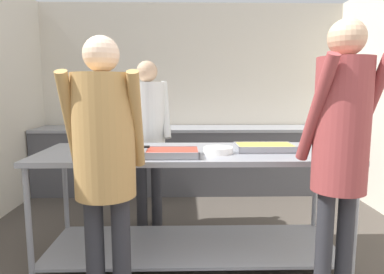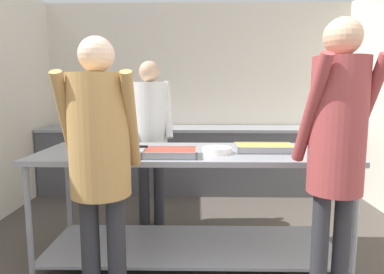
{
  "view_description": "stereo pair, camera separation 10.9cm",
  "coord_description": "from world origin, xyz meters",
  "px_view_note": "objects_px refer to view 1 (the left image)",
  "views": [
    {
      "loc": [
        -0.11,
        -0.92,
        1.43
      ],
      "look_at": [
        -0.05,
        1.91,
        1.03
      ],
      "focal_mm": 32.0,
      "sensor_mm": 36.0,
      "label": 1
    },
    {
      "loc": [
        -0.0,
        -0.92,
        1.43
      ],
      "look_at": [
        -0.05,
        1.91,
        1.03
      ],
      "focal_mm": 32.0,
      "sensor_mm": 36.0,
      "label": 2
    }
  ],
  "objects_px": {
    "plate_stack": "(218,150)",
    "serving_tray_roast": "(265,148)",
    "water_bottle": "(76,118)",
    "serving_tray_vegetables": "(172,153)",
    "cook_behind_counter": "(148,126)",
    "sauce_pan": "(111,151)",
    "guest_serving_left": "(341,139)",
    "guest_serving_right": "(105,150)"
  },
  "relations": [
    {
      "from": "plate_stack",
      "to": "water_bottle",
      "type": "xyz_separation_m",
      "value": [
        -1.75,
        2.06,
        0.08
      ]
    },
    {
      "from": "serving_tray_vegetables",
      "to": "cook_behind_counter",
      "type": "distance_m",
      "value": 1.0
    },
    {
      "from": "sauce_pan",
      "to": "serving_tray_vegetables",
      "type": "distance_m",
      "value": 0.45
    },
    {
      "from": "serving_tray_vegetables",
      "to": "serving_tray_roast",
      "type": "bearing_deg",
      "value": 16.58
    },
    {
      "from": "serving_tray_vegetables",
      "to": "cook_behind_counter",
      "type": "height_order",
      "value": "cook_behind_counter"
    },
    {
      "from": "serving_tray_roast",
      "to": "water_bottle",
      "type": "bearing_deg",
      "value": 137.48
    },
    {
      "from": "guest_serving_left",
      "to": "guest_serving_right",
      "type": "relative_size",
      "value": 1.05
    },
    {
      "from": "guest_serving_right",
      "to": "sauce_pan",
      "type": "bearing_deg",
      "value": 98.12
    },
    {
      "from": "plate_stack",
      "to": "water_bottle",
      "type": "distance_m",
      "value": 2.7
    },
    {
      "from": "serving_tray_vegetables",
      "to": "water_bottle",
      "type": "relative_size",
      "value": 1.38
    },
    {
      "from": "guest_serving_right",
      "to": "water_bottle",
      "type": "xyz_separation_m",
      "value": [
        -1.02,
        2.69,
        -0.03
      ]
    },
    {
      "from": "sauce_pan",
      "to": "guest_serving_right",
      "type": "distance_m",
      "value": 0.49
    },
    {
      "from": "cook_behind_counter",
      "to": "water_bottle",
      "type": "height_order",
      "value": "cook_behind_counter"
    },
    {
      "from": "serving_tray_roast",
      "to": "guest_serving_left",
      "type": "distance_m",
      "value": 0.86
    },
    {
      "from": "serving_tray_vegetables",
      "to": "cook_behind_counter",
      "type": "xyz_separation_m",
      "value": [
        -0.28,
        0.95,
        0.1
      ]
    },
    {
      "from": "sauce_pan",
      "to": "guest_serving_left",
      "type": "xyz_separation_m",
      "value": [
        1.45,
        -0.55,
        0.17
      ]
    },
    {
      "from": "serving_tray_vegetables",
      "to": "serving_tray_roast",
      "type": "height_order",
      "value": "same"
    },
    {
      "from": "plate_stack",
      "to": "serving_tray_roast",
      "type": "height_order",
      "value": "serving_tray_roast"
    },
    {
      "from": "serving_tray_vegetables",
      "to": "guest_serving_left",
      "type": "height_order",
      "value": "guest_serving_left"
    },
    {
      "from": "serving_tray_roast",
      "to": "water_bottle",
      "type": "xyz_separation_m",
      "value": [
        -2.14,
        1.96,
        0.08
      ]
    },
    {
      "from": "guest_serving_left",
      "to": "water_bottle",
      "type": "bearing_deg",
      "value": 130.93
    },
    {
      "from": "serving_tray_vegetables",
      "to": "plate_stack",
      "type": "xyz_separation_m",
      "value": [
        0.35,
        0.13,
        -0.0
      ]
    },
    {
      "from": "serving_tray_roast",
      "to": "cook_behind_counter",
      "type": "relative_size",
      "value": 0.27
    },
    {
      "from": "serving_tray_vegetables",
      "to": "cook_behind_counter",
      "type": "bearing_deg",
      "value": 106.36
    },
    {
      "from": "plate_stack",
      "to": "water_bottle",
      "type": "height_order",
      "value": "water_bottle"
    },
    {
      "from": "water_bottle",
      "to": "cook_behind_counter",
      "type": "bearing_deg",
      "value": -47.74
    },
    {
      "from": "serving_tray_roast",
      "to": "water_bottle",
      "type": "distance_m",
      "value": 2.91
    },
    {
      "from": "guest_serving_left",
      "to": "cook_behind_counter",
      "type": "xyz_separation_m",
      "value": [
        -1.27,
        1.53,
        -0.08
      ]
    },
    {
      "from": "serving_tray_vegetables",
      "to": "cook_behind_counter",
      "type": "relative_size",
      "value": 0.23
    },
    {
      "from": "plate_stack",
      "to": "guest_serving_right",
      "type": "height_order",
      "value": "guest_serving_right"
    },
    {
      "from": "serving_tray_roast",
      "to": "cook_behind_counter",
      "type": "bearing_deg",
      "value": 144.39
    },
    {
      "from": "plate_stack",
      "to": "guest_serving_right",
      "type": "distance_m",
      "value": 0.98
    },
    {
      "from": "plate_stack",
      "to": "guest_serving_right",
      "type": "relative_size",
      "value": 0.14
    },
    {
      "from": "water_bottle",
      "to": "guest_serving_left",
      "type": "bearing_deg",
      "value": -49.07
    },
    {
      "from": "serving_tray_roast",
      "to": "guest_serving_right",
      "type": "xyz_separation_m",
      "value": [
        -1.13,
        -0.72,
        0.11
      ]
    },
    {
      "from": "sauce_pan",
      "to": "serving_tray_vegetables",
      "type": "xyz_separation_m",
      "value": [
        0.45,
        0.02,
        -0.02
      ]
    },
    {
      "from": "guest_serving_left",
      "to": "water_bottle",
      "type": "height_order",
      "value": "guest_serving_left"
    },
    {
      "from": "cook_behind_counter",
      "to": "guest_serving_right",
      "type": "bearing_deg",
      "value": -94.05
    },
    {
      "from": "plate_stack",
      "to": "cook_behind_counter",
      "type": "distance_m",
      "value": 1.05
    },
    {
      "from": "sauce_pan",
      "to": "plate_stack",
      "type": "height_order",
      "value": "sauce_pan"
    },
    {
      "from": "sauce_pan",
      "to": "guest_serving_left",
      "type": "bearing_deg",
      "value": -20.83
    },
    {
      "from": "guest_serving_right",
      "to": "water_bottle",
      "type": "relative_size",
      "value": 5.95
    }
  ]
}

